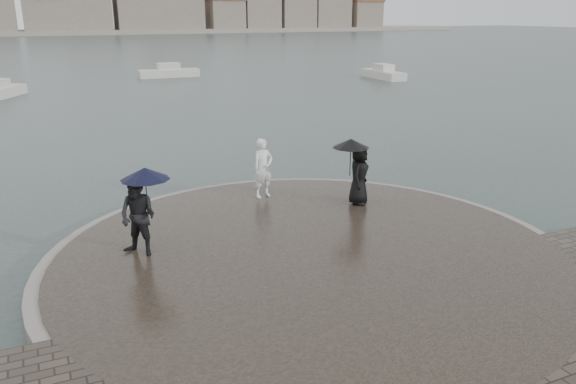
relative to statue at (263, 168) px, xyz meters
name	(u,v)px	position (x,y,z in m)	size (l,w,h in m)	color
ground	(396,339)	(-0.54, -7.80, -1.26)	(400.00, 400.00, 0.00)	#2B3835
kerb_ring	(311,259)	(-0.54, -4.30, -1.10)	(12.50, 12.50, 0.32)	gray
quay_tip	(311,258)	(-0.54, -4.30, -1.08)	(11.90, 11.90, 0.36)	#2D261E
statue	(263,168)	(0.00, 0.00, 0.00)	(0.66, 0.43, 1.80)	white
visitor_left	(140,207)	(-4.17, -2.78, 0.26)	(1.39, 1.24, 2.04)	black
visitor_right	(357,167)	(2.23, -1.73, 0.22)	(1.29, 1.14, 1.95)	black
far_skyline	(17,13)	(-6.83, 152.91, 4.35)	(260.00, 20.00, 37.00)	gray
boats	(198,79)	(6.94, 31.75, -0.88)	(34.54, 12.80, 1.50)	beige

